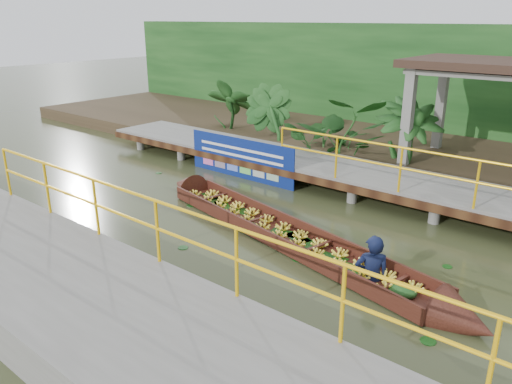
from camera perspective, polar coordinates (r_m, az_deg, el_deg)
The scene contains 9 objects.
ground at distance 10.66m, azimuth -0.98°, elevation -3.94°, with size 80.00×80.00×0.00m, color #30361B.
land_strip at distance 16.73m, azimuth 15.92°, elevation 4.83°, with size 30.00×8.00×0.45m, color #322719.
far_dock at distance 13.13m, azimuth 8.80°, elevation 2.60°, with size 16.00×2.06×1.66m.
near_dock at distance 7.38m, azimuth -16.75°, elevation -13.61°, with size 18.00×2.40×1.73m.
pavilion at distance 14.22m, azimuth 26.13°, elevation 11.82°, with size 4.40×3.00×3.00m.
foliage_backdrop at distance 18.70m, azimuth 19.62°, elevation 11.49°, with size 30.00×0.80×4.00m, color #123A12.
vendor_boat at distance 9.69m, azimuth 4.78°, elevation -5.03°, with size 8.52×2.58×1.96m.
blue_banner at distance 13.70m, azimuth -1.78°, elevation 3.87°, with size 3.60×0.04×1.13m.
tropical_plants at distance 14.23m, azimuth 15.64°, elevation 6.30°, with size 14.15×1.15×1.44m.
Camera 1 is at (6.34, -7.45, 4.22)m, focal length 35.00 mm.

